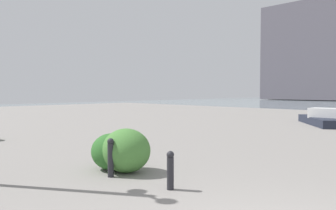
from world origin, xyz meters
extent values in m
cube|color=#5B5660|center=(25.34, -65.79, 9.16)|extent=(15.64, 15.90, 18.31)
cylinder|color=#232328|center=(2.61, -1.01, 0.28)|extent=(0.12, 0.12, 0.56)
sphere|color=#232328|center=(2.61, -1.01, 0.60)|extent=(0.13, 0.13, 0.13)
cylinder|color=#232328|center=(4.02, -0.77, 0.33)|extent=(0.12, 0.12, 0.66)
sphere|color=#232328|center=(4.02, -0.77, 0.70)|extent=(0.13, 0.13, 0.13)
ellipsoid|color=#2D6628|center=(4.53, -1.14, 0.39)|extent=(0.92, 0.82, 0.78)
ellipsoid|color=#477F38|center=(4.12, -1.23, 0.46)|extent=(1.07, 0.97, 0.91)
cube|color=#1E2333|center=(4.73, -14.15, 0.13)|extent=(3.74, 4.16, 0.50)
cube|color=silver|center=(4.73, -14.15, 0.58)|extent=(1.45, 1.00, 0.50)
camera|label=1|loc=(-1.34, 2.99, 1.70)|focal=35.47mm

